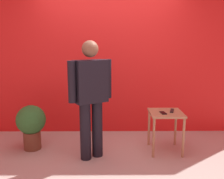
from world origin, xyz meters
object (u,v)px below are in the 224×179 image
side_table (166,119)px  cell_phone (163,113)px  tv_remote (172,111)px  potted_plant (31,123)px  standing_person (91,94)px

side_table → cell_phone: cell_phone is taller
cell_phone → tv_remote: (0.15, 0.09, 0.01)m
tv_remote → potted_plant: size_ratio=0.25×
standing_person → potted_plant: size_ratio=2.39×
cell_phone → potted_plant: potted_plant is taller
side_table → cell_phone: (-0.06, -0.06, 0.11)m
tv_remote → potted_plant: bearing=-162.4°
standing_person → tv_remote: size_ratio=9.66×
standing_person → cell_phone: bearing=7.6°
cell_phone → side_table: bearing=37.9°
standing_person → tv_remote: (1.18, 0.23, -0.30)m
tv_remote → side_table: bearing=-141.1°
standing_person → side_table: bearing=10.2°
standing_person → potted_plant: standing_person is taller
standing_person → side_table: 1.18m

